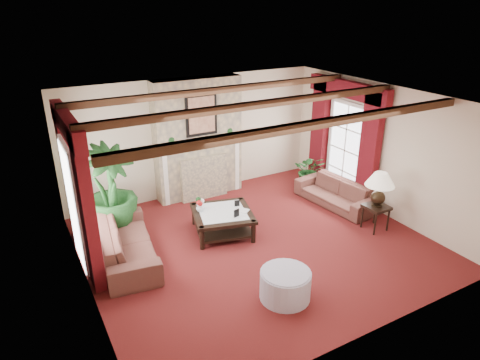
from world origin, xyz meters
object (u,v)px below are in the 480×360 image
potted_palm (113,209)px  coffee_table (223,222)px  ottoman (285,285)px  sofa_right (336,189)px  side_table (375,217)px  sofa_left (126,236)px

potted_palm → coffee_table: size_ratio=1.83×
coffee_table → potted_palm: bearing=164.3°
coffee_table → ottoman: bearing=-76.6°
sofa_right → ottoman: 3.54m
potted_palm → ottoman: size_ratio=2.61×
coffee_table → side_table: side_table is taller
side_table → sofa_right: bearing=87.6°
sofa_right → side_table: 1.25m
sofa_right → potted_palm: (-4.58, 1.18, 0.13)m
sofa_left → sofa_right: (4.61, -0.13, -0.06)m
sofa_left → coffee_table: bearing=-83.3°
sofa_left → sofa_right: 4.62m
sofa_right → coffee_table: sofa_right is taller
potted_palm → side_table: (4.53, -2.42, -0.24)m
coffee_table → ottoman: coffee_table is taller
coffee_table → side_table: 3.02m
sofa_right → ottoman: size_ratio=2.48×
potted_palm → ottoman: (1.76, -3.31, -0.27)m
coffee_table → side_table: (2.71, -1.33, 0.03)m
sofa_right → coffee_table: bearing=-98.5°
sofa_left → coffee_table: size_ratio=2.02×
coffee_table → ottoman: 2.22m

